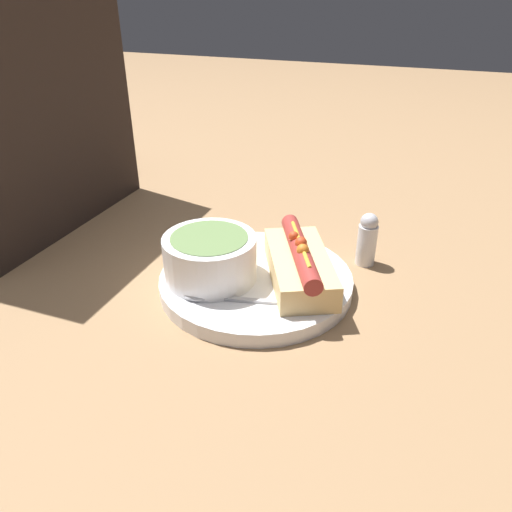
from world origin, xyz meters
TOP-DOWN VIEW (x-y plane):
  - ground_plane at (0.00, 0.00)m, footprint 4.00×4.00m
  - dinner_plate at (0.00, 0.00)m, footprint 0.26×0.26m
  - hot_dog at (0.01, -0.06)m, footprint 0.18×0.14m
  - soup_bowl at (-0.03, 0.05)m, footprint 0.12×0.12m
  - spoon at (-0.07, 0.02)m, footprint 0.05×0.17m
  - salt_shaker at (0.12, -0.13)m, footprint 0.03×0.03m
  - seated_diner at (0.07, 0.43)m, footprint 0.37×0.17m

SIDE VIEW (x-z plane):
  - ground_plane at x=0.00m, z-range 0.00..0.00m
  - dinner_plate at x=0.00m, z-range 0.00..0.02m
  - spoon at x=-0.07m, z-range 0.02..0.03m
  - salt_shaker at x=0.12m, z-range 0.00..0.08m
  - hot_dog at x=0.01m, z-range 0.01..0.07m
  - soup_bowl at x=-0.03m, z-range 0.02..0.08m
  - seated_diner at x=0.07m, z-range -0.04..0.45m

